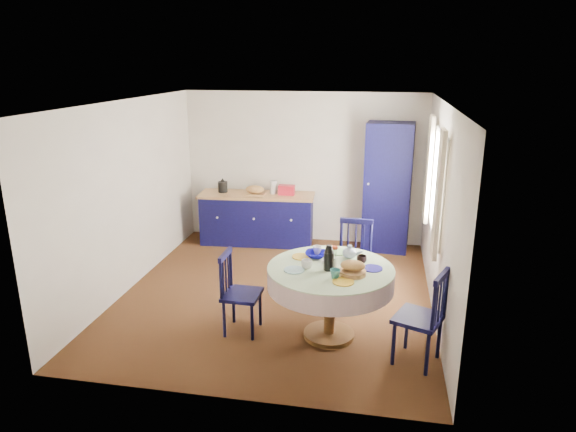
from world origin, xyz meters
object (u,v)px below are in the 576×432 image
chair_far (354,261)px  mug_b (335,274)px  kitchen_counter (257,218)px  pantry_cabinet (388,188)px  mug_d (317,250)px  chair_left (238,292)px  cobalt_bowl (316,254)px  dining_table (331,278)px  mug_a (307,264)px  mug_c (362,259)px  chair_right (423,317)px

chair_far → mug_b: bearing=-92.6°
mug_b → chair_far: bearing=84.5°
kitchen_counter → pantry_cabinet: 2.21m
pantry_cabinet → mug_d: bearing=-102.2°
pantry_cabinet → chair_left: (-1.63, -3.03, -0.55)m
cobalt_bowl → mug_b: bearing=-64.6°
dining_table → mug_a: size_ratio=11.40×
kitchen_counter → mug_c: 3.29m
kitchen_counter → cobalt_bowl: kitchen_counter is taller
mug_c → mug_d: (-0.52, 0.18, 0.00)m
chair_far → mug_b: (-0.12, -1.30, 0.36)m
mug_d → cobalt_bowl: 0.09m
mug_a → cobalt_bowl: 0.36m
kitchen_counter → chair_right: size_ratio=1.90×
kitchen_counter → chair_far: 2.54m
chair_far → mug_b: 1.35m
kitchen_counter → chair_right: 4.08m
mug_b → mug_a: bearing=146.8°
kitchen_counter → dining_table: bearing=-65.6°
chair_left → cobalt_bowl: chair_left is taller
mug_b → mug_c: (0.25, 0.47, -0.01)m
chair_right → mug_d: (-1.17, 0.72, 0.36)m
kitchen_counter → dining_table: size_ratio=1.41×
mug_b → mug_d: (-0.27, 0.65, -0.00)m
mug_a → mug_b: 0.39m
chair_left → chair_far: chair_far is taller
kitchen_counter → chair_right: bearing=-56.0°
kitchen_counter → mug_b: (1.60, -3.16, 0.44)m
chair_left → chair_right: bearing=-96.9°
mug_b → mug_d: bearing=112.4°
mug_d → chair_far: bearing=58.4°
pantry_cabinet → cobalt_bowl: 2.81m
chair_right → chair_far: bearing=-128.0°
kitchen_counter → chair_far: (1.73, -1.86, 0.08)m
mug_b → cobalt_bowl: bearing=115.4°
mug_a → mug_c: mug_a is taller
kitchen_counter → dining_table: dining_table is taller
chair_left → mug_d: (0.83, 0.43, 0.40)m
chair_right → pantry_cabinet: bearing=-151.2°
mug_d → mug_c: bearing=-19.4°
mug_d → dining_table: bearing=-61.4°
chair_far → chair_right: bearing=-57.6°
mug_b → cobalt_bowl: size_ratio=0.44×
chair_far → chair_right: chair_far is taller
chair_far → mug_d: (-0.39, -0.64, 0.36)m
mug_a → pantry_cabinet: bearing=74.4°
dining_table → chair_left: (-1.03, -0.06, -0.23)m
mug_b → mug_d: size_ratio=1.04×
chair_left → chair_right: (2.00, -0.29, 0.04)m
kitchen_counter → chair_left: (0.50, -2.93, 0.04)m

